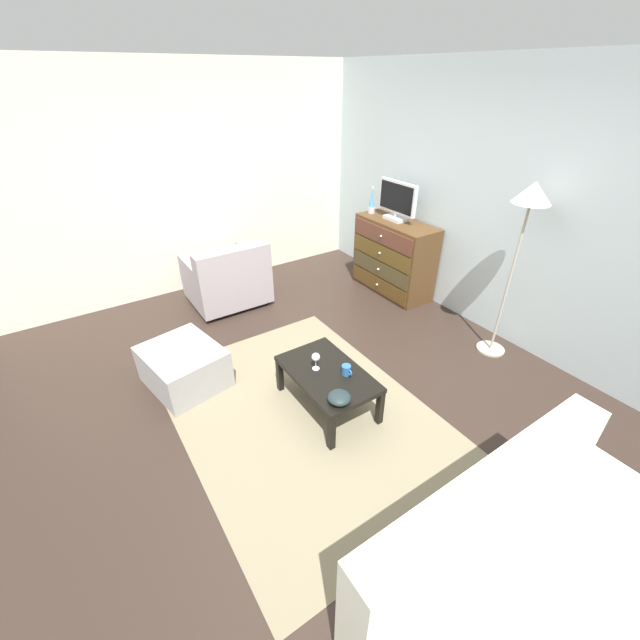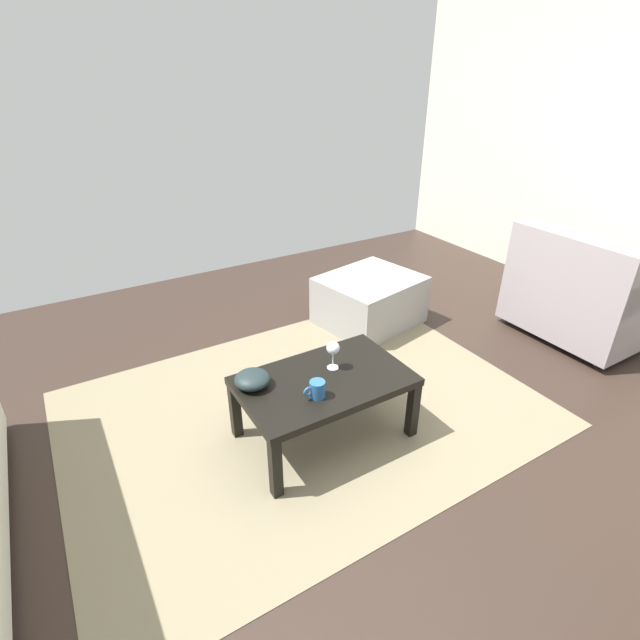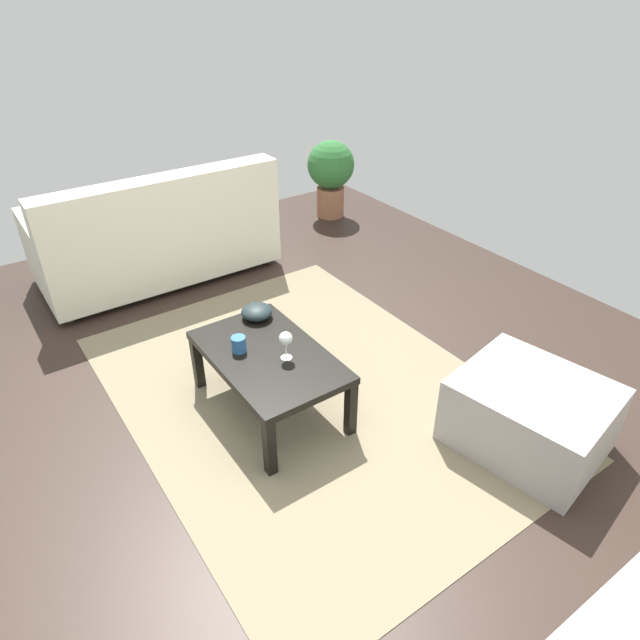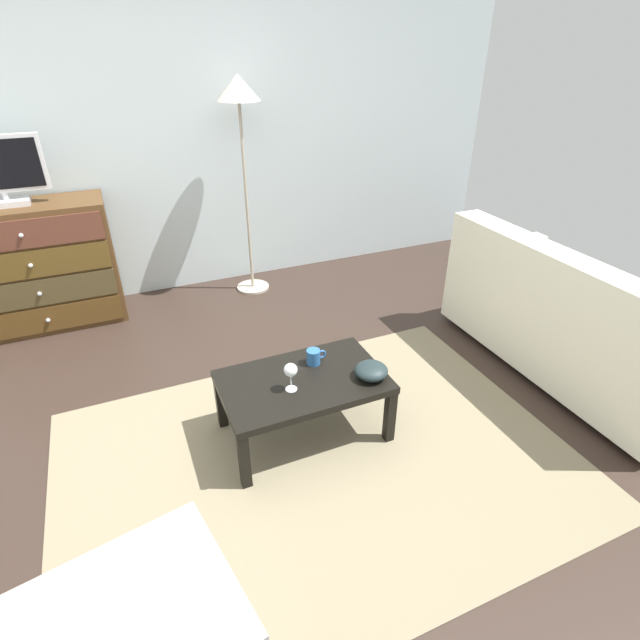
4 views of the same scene
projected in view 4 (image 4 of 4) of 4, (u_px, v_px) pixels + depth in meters
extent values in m
cube|color=#2F231D|center=(270.00, 450.00, 2.68)|extent=(5.92, 5.05, 0.05)
cube|color=#AFBEC3|center=(169.00, 128.00, 3.82)|extent=(5.92, 0.12, 2.64)
cube|color=#776D54|center=(318.00, 460.00, 2.57)|extent=(2.60, 1.90, 0.01)
cube|color=#4C321A|center=(37.00, 267.00, 3.62)|extent=(1.08, 0.45, 0.93)
cube|color=#4E3516|center=(48.00, 319.00, 3.60)|extent=(1.02, 0.02, 0.20)
sphere|color=silver|center=(48.00, 320.00, 3.58)|extent=(0.03, 0.03, 0.03)
cube|color=#433820|center=(40.00, 293.00, 3.49)|extent=(1.02, 0.02, 0.20)
sphere|color=silver|center=(40.00, 294.00, 3.47)|extent=(0.03, 0.03, 0.03)
cube|color=#503B18|center=(31.00, 265.00, 3.38)|extent=(1.02, 0.02, 0.20)
sphere|color=silver|center=(31.00, 266.00, 3.37)|extent=(0.03, 0.03, 0.03)
cube|color=#562E22|center=(21.00, 235.00, 3.27)|extent=(1.02, 0.02, 0.20)
sphere|color=silver|center=(21.00, 236.00, 3.26)|extent=(0.03, 0.03, 0.03)
cube|color=silver|center=(8.00, 202.00, 3.37)|extent=(0.28, 0.18, 0.04)
cylinder|color=silver|center=(6.00, 196.00, 3.35)|extent=(0.04, 0.04, 0.05)
cube|color=black|center=(221.00, 402.00, 2.74)|extent=(0.05, 0.05, 0.33)
cube|color=black|center=(350.00, 368.00, 3.02)|extent=(0.05, 0.05, 0.33)
cube|color=black|center=(244.00, 461.00, 2.36)|extent=(0.05, 0.05, 0.33)
cube|color=black|center=(390.00, 416.00, 2.64)|extent=(0.05, 0.05, 0.33)
cube|color=black|center=(303.00, 382.00, 2.59)|extent=(0.87, 0.54, 0.04)
cylinder|color=silver|center=(291.00, 389.00, 2.51)|extent=(0.06, 0.06, 0.00)
cylinder|color=silver|center=(291.00, 382.00, 2.48)|extent=(0.01, 0.01, 0.09)
sphere|color=silver|center=(291.00, 370.00, 2.45)|extent=(0.07, 0.07, 0.07)
cylinder|color=#275893|center=(313.00, 357.00, 2.69)|extent=(0.08, 0.08, 0.08)
torus|color=#275893|center=(322.00, 354.00, 2.70)|extent=(0.05, 0.01, 0.05)
ellipsoid|color=#1C282A|center=(371.00, 371.00, 2.58)|extent=(0.18, 0.18, 0.08)
cylinder|color=#332319|center=(523.00, 302.00, 4.08)|extent=(0.05, 0.05, 0.05)
cylinder|color=#332319|center=(639.00, 454.00, 2.59)|extent=(0.05, 0.05, 0.05)
cylinder|color=#332319|center=(455.00, 318.00, 3.84)|extent=(0.05, 0.05, 0.05)
cube|color=beige|center=(576.00, 336.00, 3.23)|extent=(0.85, 1.73, 0.35)
cube|color=beige|center=(553.00, 289.00, 2.92)|extent=(0.20, 1.73, 0.46)
cube|color=beige|center=(499.00, 254.00, 3.73)|extent=(0.81, 0.12, 0.20)
cylinder|color=#A59E8C|center=(253.00, 287.00, 4.36)|extent=(0.28, 0.28, 0.02)
cylinder|color=#A59E8C|center=(247.00, 202.00, 3.97)|extent=(0.02, 0.02, 1.51)
cone|color=beige|center=(238.00, 87.00, 3.55)|extent=(0.32, 0.32, 0.18)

